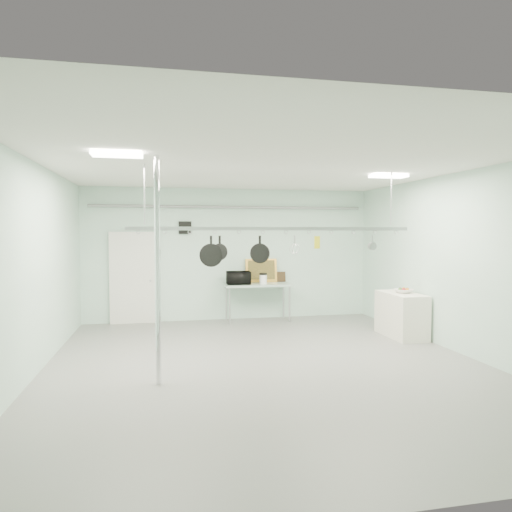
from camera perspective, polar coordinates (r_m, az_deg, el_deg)
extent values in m
plane|color=gray|center=(7.56, 1.36, -13.45)|extent=(8.00, 8.00, 0.00)
cube|color=silver|center=(7.33, 1.39, 11.22)|extent=(7.00, 8.00, 0.02)
cube|color=silver|center=(11.19, -3.21, 0.21)|extent=(7.00, 0.02, 3.20)
cube|color=silver|center=(8.74, 24.27, -0.82)|extent=(0.02, 8.00, 3.20)
cube|color=silver|center=(11.08, -15.02, -2.76)|extent=(1.10, 0.10, 2.20)
cube|color=black|center=(11.05, -8.86, 3.52)|extent=(0.30, 0.04, 0.30)
cylinder|color=gray|center=(11.11, -3.16, 6.13)|extent=(6.60, 0.07, 0.07)
cylinder|color=silver|center=(6.49, -12.20, -1.86)|extent=(0.08, 0.08, 3.20)
cube|color=#A7C4B2|center=(10.97, 0.21, -3.61)|extent=(1.60, 0.70, 0.05)
cylinder|color=#B7B7BC|center=(10.64, -3.31, -6.27)|extent=(0.04, 0.04, 0.86)
cylinder|color=#B7B7BC|center=(11.18, -3.72, -5.82)|extent=(0.04, 0.04, 0.86)
cylinder|color=#B7B7BC|center=(10.93, 4.23, -6.02)|extent=(0.04, 0.04, 0.86)
cylinder|color=#B7B7BC|center=(11.47, 3.46, -5.60)|extent=(0.04, 0.04, 0.86)
cube|color=white|center=(9.87, 17.71, -7.02)|extent=(0.60, 1.20, 0.90)
cube|color=#B7B7BC|center=(7.59, 2.34, 3.43)|extent=(4.80, 0.06, 0.06)
cylinder|color=#B7B7BC|center=(7.40, -13.78, 7.24)|extent=(0.02, 0.02, 0.94)
cylinder|color=#B7B7BC|center=(8.37, 16.55, 6.70)|extent=(0.02, 0.02, 0.94)
cube|color=white|center=(6.38, -16.97, 12.06)|extent=(0.65, 0.30, 0.05)
cube|color=white|center=(8.72, 16.24, 9.58)|extent=(0.65, 0.30, 0.05)
imported|color=black|center=(10.83, -2.20, -2.75)|extent=(0.56, 0.38, 0.31)
cylinder|color=white|center=(10.89, 0.91, -2.94)|extent=(0.21, 0.21, 0.22)
cube|color=gold|center=(11.26, 0.66, -1.83)|extent=(0.78, 0.16, 0.58)
cube|color=#342312|center=(11.39, 2.97, -2.61)|extent=(0.31, 0.10, 0.25)
imported|color=silver|center=(9.79, 17.98, -4.19)|extent=(0.41, 0.41, 0.09)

